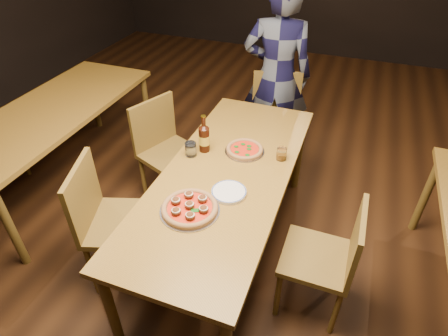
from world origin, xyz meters
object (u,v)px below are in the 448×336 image
(plate_stack, at_px, (229,192))
(chair_main_e, at_px, (317,257))
(table_left, at_px, (52,116))
(chair_main_nw, at_px, (122,222))
(chair_end, at_px, (275,125))
(amber_glass, at_px, (282,154))
(water_glass, at_px, (191,149))
(beer_bottle, at_px, (204,139))
(diner, at_px, (277,76))
(chair_main_sw, at_px, (172,154))
(table_main, at_px, (227,181))
(pizza_margherita, at_px, (245,149))
(pizza_meatball, at_px, (190,208))

(plate_stack, bearing_deg, chair_main_e, -3.52)
(table_left, bearing_deg, chair_main_nw, -32.74)
(chair_end, bearing_deg, amber_glass, -90.32)
(chair_main_nw, height_order, water_glass, chair_main_nw)
(water_glass, distance_m, amber_glass, 0.62)
(beer_bottle, height_order, diner, diner)
(chair_main_nw, xyz_separation_m, diner, (0.56, 1.79, 0.38))
(chair_main_sw, distance_m, diner, 1.21)
(beer_bottle, bearing_deg, plate_stack, -49.90)
(table_main, height_order, water_glass, water_glass)
(chair_main_nw, distance_m, chair_end, 1.70)
(table_left, distance_m, plate_stack, 1.85)
(chair_main_nw, height_order, amber_glass, chair_main_nw)
(chair_main_sw, bearing_deg, chair_main_e, -94.22)
(pizza_margherita, height_order, water_glass, water_glass)
(beer_bottle, height_order, amber_glass, beer_bottle)
(pizza_meatball, bearing_deg, chair_end, 85.10)
(chair_end, height_order, beer_bottle, beer_bottle)
(beer_bottle, distance_m, diner, 1.21)
(chair_main_nw, relative_size, chair_end, 1.01)
(pizza_margherita, bearing_deg, chair_main_sw, 167.85)
(plate_stack, xyz_separation_m, amber_glass, (0.21, 0.46, 0.03))
(chair_main_nw, relative_size, chair_main_sw, 1.03)
(chair_end, distance_m, amber_glass, 0.97)
(table_main, bearing_deg, pizza_meatball, -100.17)
(pizza_margherita, relative_size, amber_glass, 3.23)
(plate_stack, distance_m, diner, 1.57)
(table_main, height_order, chair_main_sw, chair_main_sw)
(diner, bearing_deg, table_left, 23.05)
(table_left, xyz_separation_m, chair_main_e, (2.37, -0.53, -0.24))
(chair_main_nw, distance_m, amber_glass, 1.16)
(pizza_margherita, relative_size, beer_bottle, 1.02)
(table_left, xyz_separation_m, amber_glass, (2.00, -0.03, 0.11))
(amber_glass, xyz_separation_m, diner, (-0.31, 1.10, 0.07))
(table_left, height_order, water_glass, water_glass)
(table_main, bearing_deg, diner, 90.58)
(table_left, relative_size, chair_main_e, 2.26)
(table_main, xyz_separation_m, diner, (-0.01, 1.37, 0.18))
(chair_main_sw, bearing_deg, diner, -10.96)
(table_left, xyz_separation_m, pizza_meatball, (1.63, -0.72, 0.10))
(chair_end, height_order, diner, diner)
(pizza_margherita, relative_size, plate_stack, 1.30)
(chair_end, bearing_deg, plate_stack, -104.38)
(pizza_margherita, bearing_deg, table_left, 178.95)
(plate_stack, bearing_deg, water_glass, 142.86)
(plate_stack, height_order, amber_glass, amber_glass)
(chair_main_e, bearing_deg, table_left, -102.34)
(table_main, xyz_separation_m, pizza_meatball, (-0.07, -0.42, 0.10))
(plate_stack, xyz_separation_m, diner, (-0.10, 1.57, 0.10))
(table_main, distance_m, water_glass, 0.34)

